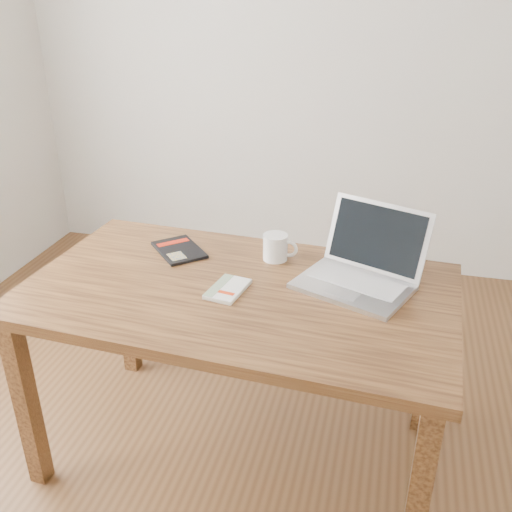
% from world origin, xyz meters
% --- Properties ---
extents(room, '(4.04, 4.04, 2.70)m').
position_xyz_m(room, '(-0.07, 0.00, 1.36)').
color(room, brown).
rests_on(room, ground).
extents(desk, '(1.52, 0.93, 0.75)m').
position_xyz_m(desk, '(-0.17, 0.20, 0.66)').
color(desk, '#533219').
rests_on(desk, ground).
extents(white_guidebook, '(0.13, 0.19, 0.02)m').
position_xyz_m(white_guidebook, '(-0.20, 0.17, 0.76)').
color(white_guidebook, silver).
rests_on(white_guidebook, desk).
extents(black_guidebook, '(0.27, 0.27, 0.01)m').
position_xyz_m(black_guidebook, '(-0.47, 0.42, 0.76)').
color(black_guidebook, black).
rests_on(black_guidebook, desk).
extents(laptop, '(0.47, 0.46, 0.25)m').
position_xyz_m(laptop, '(0.24, 0.34, 0.80)').
color(laptop, silver).
rests_on(laptop, desk).
extents(coffee_mug, '(0.13, 0.09, 0.10)m').
position_xyz_m(coffee_mug, '(-0.09, 0.45, 0.80)').
color(coffee_mug, white).
rests_on(coffee_mug, desk).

